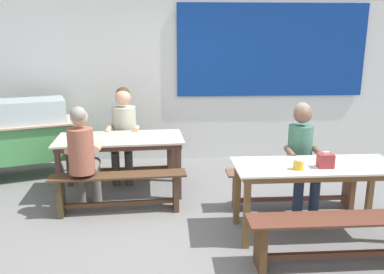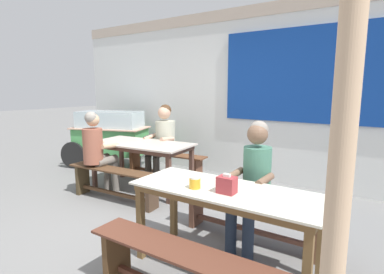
{
  "view_description": "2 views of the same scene",
  "coord_description": "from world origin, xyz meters",
  "px_view_note": "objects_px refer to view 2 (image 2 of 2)",
  "views": [
    {
      "loc": [
        -0.22,
        -3.84,
        1.98
      ],
      "look_at": [
        0.0,
        0.65,
        0.83
      ],
      "focal_mm": 36.51,
      "sensor_mm": 36.0,
      "label": 1
    },
    {
      "loc": [
        2.35,
        -2.4,
        1.6
      ],
      "look_at": [
        0.17,
        0.84,
        0.96
      ],
      "focal_mm": 28.3,
      "sensor_mm": 36.0,
      "label": 2
    }
  ],
  "objects_px": {
    "bench_near_back": "(251,213)",
    "person_right_near_table": "(253,177)",
    "food_cart": "(110,134)",
    "person_left_back_turned": "(97,149)",
    "dining_table_far": "(142,147)",
    "person_center_facing": "(163,137)",
    "wooden_support_post": "(335,236)",
    "bench_near_front": "(185,273)",
    "bench_far_front": "(115,181)",
    "bench_far_back": "(164,162)",
    "tissue_box": "(227,185)",
    "dining_table_near": "(225,198)",
    "condiment_jar": "(195,183)"
  },
  "relations": [
    {
      "from": "bench_near_back",
      "to": "person_right_near_table",
      "type": "relative_size",
      "value": 1.26
    },
    {
      "from": "bench_near_front",
      "to": "food_cart",
      "type": "relative_size",
      "value": 0.84
    },
    {
      "from": "dining_table_far",
      "to": "dining_table_near",
      "type": "distance_m",
      "value": 2.43
    },
    {
      "from": "person_right_near_table",
      "to": "tissue_box",
      "type": "xyz_separation_m",
      "value": [
        0.03,
        -0.62,
        0.09
      ]
    },
    {
      "from": "bench_near_front",
      "to": "condiment_jar",
      "type": "distance_m",
      "value": 0.73
    },
    {
      "from": "bench_near_back",
      "to": "person_left_back_turned",
      "type": "height_order",
      "value": "person_left_back_turned"
    },
    {
      "from": "dining_table_near",
      "to": "bench_far_front",
      "type": "relative_size",
      "value": 1.06
    },
    {
      "from": "bench_far_front",
      "to": "tissue_box",
      "type": "distance_m",
      "value": 2.28
    },
    {
      "from": "person_left_back_turned",
      "to": "person_center_facing",
      "type": "distance_m",
      "value": 1.17
    },
    {
      "from": "bench_near_back",
      "to": "bench_far_front",
      "type": "bearing_deg",
      "value": -179.23
    },
    {
      "from": "person_right_near_table",
      "to": "wooden_support_post",
      "type": "height_order",
      "value": "wooden_support_post"
    },
    {
      "from": "bench_far_back",
      "to": "bench_far_front",
      "type": "bearing_deg",
      "value": -85.54
    },
    {
      "from": "person_left_back_turned",
      "to": "wooden_support_post",
      "type": "relative_size",
      "value": 0.61
    },
    {
      "from": "bench_near_front",
      "to": "tissue_box",
      "type": "height_order",
      "value": "tissue_box"
    },
    {
      "from": "dining_table_near",
      "to": "tissue_box",
      "type": "distance_m",
      "value": 0.18
    },
    {
      "from": "bench_far_back",
      "to": "bench_far_front",
      "type": "relative_size",
      "value": 1.02
    },
    {
      "from": "bench_near_back",
      "to": "dining_table_near",
      "type": "bearing_deg",
      "value": -89.01
    },
    {
      "from": "dining_table_far",
      "to": "bench_far_front",
      "type": "height_order",
      "value": "dining_table_far"
    },
    {
      "from": "food_cart",
      "to": "person_center_facing",
      "type": "distance_m",
      "value": 1.52
    },
    {
      "from": "food_cart",
      "to": "condiment_jar",
      "type": "bearing_deg",
      "value": -30.7
    },
    {
      "from": "dining_table_far",
      "to": "person_right_near_table",
      "type": "bearing_deg",
      "value": -17.44
    },
    {
      "from": "bench_near_back",
      "to": "person_right_near_table",
      "type": "bearing_deg",
      "value": -63.79
    },
    {
      "from": "bench_near_front",
      "to": "condiment_jar",
      "type": "relative_size",
      "value": 15.8
    },
    {
      "from": "dining_table_far",
      "to": "bench_near_back",
      "type": "distance_m",
      "value": 2.21
    },
    {
      "from": "bench_near_back",
      "to": "bench_near_front",
      "type": "distance_m",
      "value": 1.23
    },
    {
      "from": "bench_far_back",
      "to": "person_right_near_table",
      "type": "xyz_separation_m",
      "value": [
        2.19,
        -1.29,
        0.42
      ]
    },
    {
      "from": "dining_table_far",
      "to": "person_center_facing",
      "type": "height_order",
      "value": "person_center_facing"
    },
    {
      "from": "dining_table_far",
      "to": "bench_near_front",
      "type": "height_order",
      "value": "dining_table_far"
    },
    {
      "from": "person_left_back_turned",
      "to": "bench_near_front",
      "type": "bearing_deg",
      "value": -26.97
    },
    {
      "from": "bench_near_back",
      "to": "food_cart",
      "type": "distance_m",
      "value": 3.86
    },
    {
      "from": "bench_far_front",
      "to": "wooden_support_post",
      "type": "xyz_separation_m",
      "value": [
        3.05,
        -1.58,
        0.73
      ]
    },
    {
      "from": "bench_near_back",
      "to": "person_center_facing",
      "type": "xyz_separation_m",
      "value": [
        -2.12,
        1.14,
        0.46
      ]
    },
    {
      "from": "bench_far_back",
      "to": "bench_near_front",
      "type": "xyz_separation_m",
      "value": [
        2.17,
        -2.44,
        -0.0
      ]
    },
    {
      "from": "food_cart",
      "to": "person_left_back_turned",
      "type": "distance_m",
      "value": 1.72
    },
    {
      "from": "bench_far_front",
      "to": "person_right_near_table",
      "type": "bearing_deg",
      "value": -1.56
    },
    {
      "from": "dining_table_far",
      "to": "bench_far_back",
      "type": "xyz_separation_m",
      "value": [
        -0.05,
        0.61,
        -0.37
      ]
    },
    {
      "from": "person_center_facing",
      "to": "wooden_support_post",
      "type": "bearing_deg",
      "value": -41.43
    },
    {
      "from": "bench_near_back",
      "to": "person_left_back_turned",
      "type": "bearing_deg",
      "value": 179.5
    },
    {
      "from": "dining_table_near",
      "to": "bench_near_front",
      "type": "xyz_separation_m",
      "value": [
        0.01,
        -0.62,
        -0.36
      ]
    },
    {
      "from": "bench_far_back",
      "to": "wooden_support_post",
      "type": "distance_m",
      "value": 4.28
    },
    {
      "from": "dining_table_near",
      "to": "person_center_facing",
      "type": "relative_size",
      "value": 1.26
    },
    {
      "from": "person_center_facing",
      "to": "condiment_jar",
      "type": "relative_size",
      "value": 12.76
    },
    {
      "from": "bench_far_front",
      "to": "person_right_near_table",
      "type": "distance_m",
      "value": 2.13
    },
    {
      "from": "bench_far_front",
      "to": "person_right_near_table",
      "type": "relative_size",
      "value": 1.23
    },
    {
      "from": "bench_far_back",
      "to": "bench_near_back",
      "type": "distance_m",
      "value": 2.46
    },
    {
      "from": "bench_far_back",
      "to": "person_left_back_turned",
      "type": "height_order",
      "value": "person_left_back_turned"
    },
    {
      "from": "person_right_near_table",
      "to": "wooden_support_post",
      "type": "distance_m",
      "value": 1.83
    },
    {
      "from": "dining_table_near",
      "to": "person_left_back_turned",
      "type": "xyz_separation_m",
      "value": [
        -2.45,
        0.64,
        0.04
      ]
    },
    {
      "from": "bench_near_back",
      "to": "wooden_support_post",
      "type": "relative_size",
      "value": 0.78
    },
    {
      "from": "person_right_near_table",
      "to": "bench_near_back",
      "type": "bearing_deg",
      "value": 116.21
    }
  ]
}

